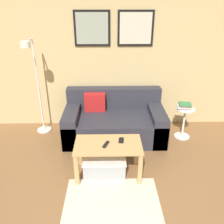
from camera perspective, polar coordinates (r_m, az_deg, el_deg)
The scene contains 10 objects.
wall_back at distance 4.25m, azimuth -0.92°, elevation 13.12°, with size 5.60×0.09×2.55m.
area_rug at distance 3.06m, azimuth 0.00°, elevation -20.32°, with size 1.14×0.74×0.01m, color beige.
couch at distance 4.14m, azimuth 0.47°, elevation -2.25°, with size 1.68×0.94×0.77m.
coffee_table at distance 3.20m, azimuth -0.93°, elevation -9.26°, with size 0.89×0.50×0.48m.
storage_bin at distance 3.36m, azimuth -1.84°, elevation -12.56°, with size 0.59×0.38×0.25m.
floor_lamp at distance 4.09m, azimuth -17.97°, elevation 6.52°, with size 0.25×0.53×1.65m.
side_table at distance 4.24m, azimuth 16.94°, elevation -1.88°, with size 0.32×0.32×0.55m.
book_stack at distance 4.14m, azimuth 17.17°, elevation 1.44°, with size 0.26×0.21×0.08m.
remote_control at distance 3.12m, azimuth -1.46°, elevation -7.79°, with size 0.04×0.15×0.02m, color black.
cell_phone at distance 3.21m, azimuth 2.24°, elevation -6.80°, with size 0.07×0.14×0.01m, color black.
Camera 1 is at (-0.01, -1.02, 2.19)m, focal length 38.00 mm.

